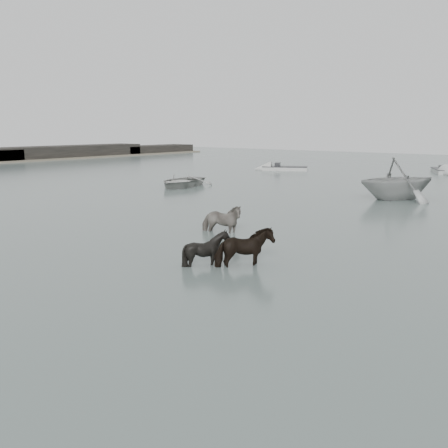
% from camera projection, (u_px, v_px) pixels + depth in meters
% --- Properties ---
extents(ground, '(140.00, 140.00, 0.00)m').
position_uv_depth(ground, '(208.00, 258.00, 16.33)').
color(ground, '#4E5C59').
rests_on(ground, ground).
extents(pony_pinto, '(1.98, 1.37, 1.53)m').
position_uv_depth(pony_pinto, '(221.00, 214.00, 20.12)').
color(pony_pinto, black).
rests_on(pony_pinto, ground).
extents(pony_dark, '(1.54, 1.71, 1.49)m').
position_uv_depth(pony_dark, '(245.00, 243.00, 15.12)').
color(pony_dark, black).
rests_on(pony_dark, ground).
extents(pony_black, '(1.52, 1.42, 1.40)m').
position_uv_depth(pony_black, '(207.00, 243.00, 15.41)').
color(pony_black, black).
rests_on(pony_black, ground).
extents(rowboat_lead, '(4.40, 5.41, 0.99)m').
position_uv_depth(rowboat_lead, '(181.00, 180.00, 35.85)').
color(rowboat_lead, '#A9A9A4').
rests_on(rowboat_lead, ground).
extents(rowboat_trail, '(6.28, 6.49, 2.62)m').
position_uv_depth(rowboat_trail, '(398.00, 177.00, 29.38)').
color(rowboat_trail, '#A0A2A0').
rests_on(rowboat_trail, ground).
extents(skiff_outer, '(6.11, 4.25, 0.75)m').
position_uv_depth(skiff_outer, '(285.00, 167.00, 49.39)').
color(skiff_outer, '#BCBBB7').
rests_on(skiff_outer, ground).
extents(skiff_mid, '(4.01, 6.08, 0.75)m').
position_uv_depth(skiff_mid, '(444.00, 169.00, 46.66)').
color(skiff_mid, '#A8AAA7').
rests_on(skiff_mid, ground).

